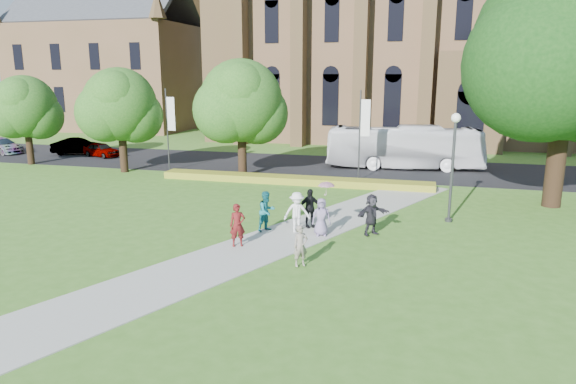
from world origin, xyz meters
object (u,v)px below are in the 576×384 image
(pedestrian_0, at_px, (237,225))
(large_tree, at_px, (570,47))
(car_1, at_px, (78,146))
(streetlamp, at_px, (453,154))
(car_0, at_px, (101,150))
(tour_coach, at_px, (404,147))
(car_2, at_px, (2,146))

(pedestrian_0, bearing_deg, large_tree, 10.05)
(car_1, bearing_deg, pedestrian_0, -149.78)
(streetlamp, xyz_separation_m, car_0, (-28.27, 13.13, -2.66))
(large_tree, distance_m, car_0, 35.70)
(large_tree, distance_m, tour_coach, 14.33)
(streetlamp, bearing_deg, large_tree, 39.29)
(large_tree, distance_m, pedestrian_0, 19.20)
(large_tree, height_order, car_2, large_tree)
(car_2, bearing_deg, streetlamp, -92.30)
(streetlamp, height_order, tour_coach, streetlamp)
(car_1, bearing_deg, streetlamp, -132.07)
(streetlamp, height_order, car_2, streetlamp)
(tour_coach, distance_m, car_1, 28.32)
(car_0, relative_size, pedestrian_0, 2.01)
(large_tree, bearing_deg, streetlamp, -140.71)
(car_1, distance_m, pedestrian_0, 30.06)
(car_2, height_order, pedestrian_0, pedestrian_0)
(car_0, bearing_deg, tour_coach, -68.93)
(streetlamp, xyz_separation_m, pedestrian_0, (-8.62, -6.18, -2.36))
(car_2, bearing_deg, tour_coach, -71.70)
(large_tree, distance_m, car_2, 45.12)
(streetlamp, bearing_deg, car_2, 161.65)
(streetlamp, relative_size, car_2, 1.12)
(car_0, distance_m, car_1, 2.90)
(car_0, relative_size, car_1, 0.82)
(large_tree, height_order, pedestrian_0, large_tree)
(streetlamp, distance_m, pedestrian_0, 10.87)
(tour_coach, relative_size, pedestrian_0, 6.46)
(streetlamp, height_order, car_1, streetlamp)
(car_0, bearing_deg, streetlamp, -95.94)
(streetlamp, bearing_deg, tour_coach, 101.19)
(car_0, bearing_deg, large_tree, -85.36)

